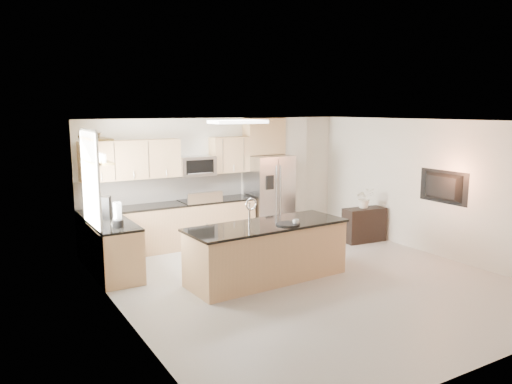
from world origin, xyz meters
TOP-DOWN VIEW (x-y plane):
  - floor at (0.00, 0.00)m, footprint 6.50×6.50m
  - ceiling at (0.00, 0.00)m, footprint 6.00×6.50m
  - wall_back at (0.00, 3.25)m, footprint 6.00×0.02m
  - wall_front at (0.00, -3.25)m, footprint 6.00×0.02m
  - wall_left at (-3.00, 0.00)m, footprint 0.02×6.50m
  - wall_right at (3.00, 0.00)m, footprint 0.02×6.50m
  - back_counter at (-1.23, 2.93)m, footprint 3.55×0.66m
  - left_counter at (-2.67, 1.85)m, footprint 0.66×1.50m
  - range at (-0.60, 2.92)m, footprint 0.76×0.64m
  - upper_cabinets at (-1.30, 3.09)m, footprint 3.50×0.33m
  - microwave at (-0.60, 3.04)m, footprint 0.76×0.40m
  - refrigerator at (1.06, 2.87)m, footprint 0.92×0.78m
  - partition_column at (1.82, 3.10)m, footprint 0.60×0.30m
  - window at (-2.98, 1.85)m, footprint 0.04×1.15m
  - shelf_lower at (-2.85, 1.95)m, footprint 0.30×1.20m
  - shelf_upper at (-2.85, 1.95)m, footprint 0.30×1.20m
  - ceiling_fixture at (-0.40, 1.60)m, footprint 1.00×0.50m
  - island at (-0.53, 0.37)m, footprint 2.76×1.12m
  - credenza at (2.50, 1.36)m, footprint 0.93×0.46m
  - cup at (-0.16, 0.09)m, footprint 0.14×0.14m
  - platter at (-0.27, 0.16)m, footprint 0.49×0.49m
  - blender at (-2.67, 1.44)m, footprint 0.18×0.18m
  - kettle at (-2.62, 1.71)m, footprint 0.20×0.20m
  - coffee_maker at (-2.69, 2.20)m, footprint 0.28×0.31m
  - bowl at (-2.85, 2.02)m, footprint 0.45×0.45m
  - flower_vase at (2.51, 1.40)m, footprint 0.69×0.64m
  - television at (2.91, -0.20)m, footprint 0.14×1.08m

SIDE VIEW (x-z plane):
  - floor at x=0.00m, z-range 0.00..0.00m
  - credenza at x=2.50m, z-range 0.00..0.72m
  - left_counter at x=-2.67m, z-range 0.00..0.92m
  - island at x=-0.53m, z-range -0.21..1.15m
  - back_counter at x=-1.23m, z-range -0.25..1.19m
  - range at x=-0.60m, z-range -0.10..1.04m
  - refrigerator at x=1.06m, z-range 0.00..1.78m
  - platter at x=-0.27m, z-range 0.94..0.96m
  - cup at x=-0.16m, z-range 0.94..1.02m
  - kettle at x=-2.62m, z-range 0.91..1.15m
  - flower_vase at x=2.51m, z-range 0.72..1.36m
  - blender at x=-2.67m, z-range 0.89..1.30m
  - coffee_maker at x=-2.69m, z-range 0.91..1.29m
  - wall_back at x=0.00m, z-range 0.00..2.60m
  - wall_front at x=0.00m, z-range 0.00..2.60m
  - wall_left at x=-3.00m, z-range 0.00..2.60m
  - wall_right at x=3.00m, z-range 0.00..2.60m
  - partition_column at x=1.82m, z-range 0.00..2.60m
  - television at x=2.91m, z-range 1.04..1.66m
  - microwave at x=-0.60m, z-range 1.43..1.83m
  - window at x=-2.98m, z-range 0.83..2.47m
  - upper_cabinets at x=-1.30m, z-range 1.45..2.20m
  - shelf_lower at x=-2.85m, z-range 1.93..1.97m
  - shelf_upper at x=-2.85m, z-range 2.30..2.34m
  - bowl at x=-2.85m, z-range 2.34..2.42m
  - ceiling_fixture at x=-0.40m, z-range 2.53..2.59m
  - ceiling at x=0.00m, z-range 2.59..2.61m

